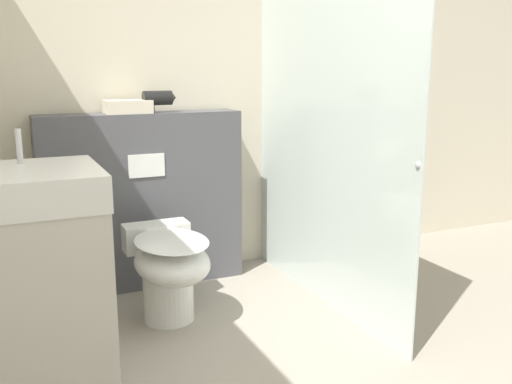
{
  "coord_description": "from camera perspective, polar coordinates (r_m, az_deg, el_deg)",
  "views": [
    {
      "loc": [
        -1.09,
        -1.38,
        1.37
      ],
      "look_at": [
        0.16,
        1.34,
        0.72
      ],
      "focal_mm": 40.0,
      "sensor_mm": 36.0,
      "label": 1
    }
  ],
  "objects": [
    {
      "name": "shower_glass",
      "position": [
        3.28,
        6.9,
        5.5
      ],
      "size": [
        0.04,
        1.68,
        1.97
      ],
      "color": "silver",
      "rests_on": "ground_plane"
    },
    {
      "name": "hair_drier",
      "position": [
        3.57,
        -9.68,
        9.23
      ],
      "size": [
        0.2,
        0.09,
        0.13
      ],
      "color": "black",
      "rests_on": "partition_panel"
    },
    {
      "name": "partition_panel",
      "position": [
        3.66,
        -11.2,
        -0.84
      ],
      "size": [
        1.25,
        0.25,
        1.1
      ],
      "color": "#4C4C51",
      "rests_on": "ground_plane"
    },
    {
      "name": "wall_back",
      "position": [
        3.81,
        -8.07,
        10.4
      ],
      "size": [
        8.0,
        0.06,
        2.5
      ],
      "color": "beige",
      "rests_on": "ground_plane"
    },
    {
      "name": "toilet",
      "position": [
        3.14,
        -8.69,
        -7.43
      ],
      "size": [
        0.39,
        0.66,
        0.5
      ],
      "color": "white",
      "rests_on": "ground_plane"
    },
    {
      "name": "folded_towel",
      "position": [
        3.56,
        -12.71,
        8.33
      ],
      "size": [
        0.27,
        0.19,
        0.08
      ],
      "color": "beige",
      "rests_on": "partition_panel"
    },
    {
      "name": "sink_vanity",
      "position": [
        2.46,
        -21.38,
        -9.26
      ],
      "size": [
        0.57,
        0.56,
        1.13
      ],
      "color": "beige",
      "rests_on": "ground_plane"
    }
  ]
}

